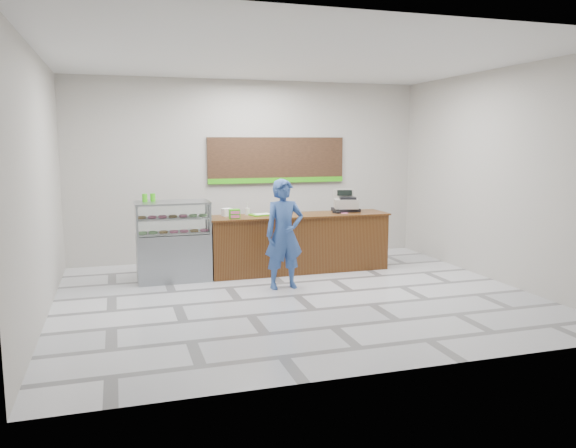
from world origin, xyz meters
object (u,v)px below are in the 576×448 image
object	(u,v)px
cash_register	(346,203)
serving_tray	(261,215)
customer	(284,234)
sales_counter	(299,243)
display_case	(173,240)

from	to	relation	value
cash_register	serving_tray	distance (m)	1.65
serving_tray	customer	xyz separation A→B (m)	(0.08, -1.15, -0.17)
sales_counter	display_case	size ratio (longest dim) A/B	2.45
display_case	customer	size ratio (longest dim) A/B	0.77
cash_register	serving_tray	bearing A→B (deg)	-160.38
display_case	cash_register	bearing A→B (deg)	3.16
sales_counter	cash_register	bearing A→B (deg)	10.27
sales_counter	cash_register	size ratio (longest dim) A/B	5.93
customer	cash_register	bearing A→B (deg)	35.34
cash_register	serving_tray	world-z (taller)	cash_register
sales_counter	serving_tray	bearing A→B (deg)	171.68
sales_counter	cash_register	xyz separation A→B (m)	(0.97, 0.18, 0.66)
cash_register	customer	size ratio (longest dim) A/B	0.32
display_case	customer	world-z (taller)	customer
display_case	customer	distance (m)	1.95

